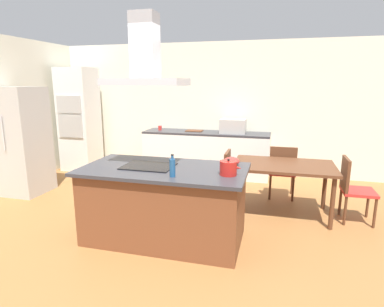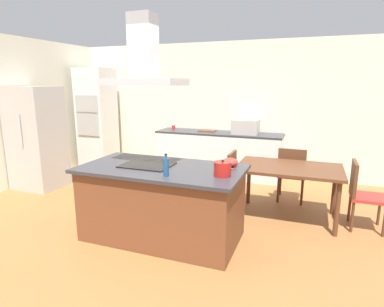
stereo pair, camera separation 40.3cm
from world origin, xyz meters
TOP-DOWN VIEW (x-y plane):
  - ground at (0.00, 1.50)m, footprint 16.00×16.00m
  - wall_back at (0.00, 3.25)m, footprint 7.20×0.10m
  - kitchen_island at (0.00, 0.00)m, footprint 1.95×1.04m
  - cooktop at (-0.19, 0.00)m, footprint 0.60×0.44m
  - tea_kettle at (0.78, -0.11)m, footprint 0.24×0.19m
  - olive_oil_bottle at (0.22, -0.33)m, footprint 0.06×0.06m
  - mixing_bowl at (0.76, 0.31)m, footprint 0.19×0.19m
  - back_counter at (-0.13, 2.88)m, footprint 2.57×0.62m
  - countertop_microwave at (0.42, 2.88)m, footprint 0.50×0.38m
  - coffee_mug_red at (-1.14, 2.91)m, footprint 0.08×0.08m
  - cutting_board at (-0.38, 2.93)m, footprint 0.34×0.24m
  - wall_oven_stack at (-2.90, 2.65)m, footprint 0.70×0.66m
  - refrigerator at (-2.98, 1.00)m, footprint 0.80×0.73m
  - dining_table at (1.39, 1.15)m, footprint 1.40×0.90m
  - chair_facing_back_wall at (1.39, 1.81)m, footprint 0.42×0.42m
  - chair_at_right_end at (2.31, 1.15)m, footprint 0.42×0.42m
  - chair_at_left_end at (0.48, 1.15)m, footprint 0.42×0.42m
  - range_hood at (-0.19, 0.00)m, footprint 0.90×0.55m

SIDE VIEW (x-z plane):
  - ground at x=0.00m, z-range 0.00..0.00m
  - back_counter at x=-0.13m, z-range 0.00..0.90m
  - kitchen_island at x=0.00m, z-range 0.00..0.90m
  - chair_facing_back_wall at x=1.39m, z-range 0.06..0.95m
  - chair_at_right_end at x=2.31m, z-range 0.06..0.95m
  - chair_at_left_end at x=0.48m, z-range 0.06..0.95m
  - dining_table at x=1.39m, z-range 0.29..1.04m
  - cooktop at x=-0.19m, z-range 0.90..0.91m
  - cutting_board at x=-0.38m, z-range 0.90..0.92m
  - refrigerator at x=-2.98m, z-range 0.00..1.82m
  - coffee_mug_red at x=-1.14m, z-range 0.90..0.99m
  - mixing_bowl at x=0.76m, z-range 0.90..1.00m
  - tea_kettle at x=0.78m, z-range 0.89..1.07m
  - olive_oil_bottle at x=0.22m, z-range 0.88..1.13m
  - countertop_microwave at x=0.42m, z-range 0.90..1.18m
  - wall_oven_stack at x=-2.90m, z-range 0.00..2.20m
  - wall_back at x=0.00m, z-range 0.00..2.70m
  - range_hood at x=-0.19m, z-range 1.71..2.49m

